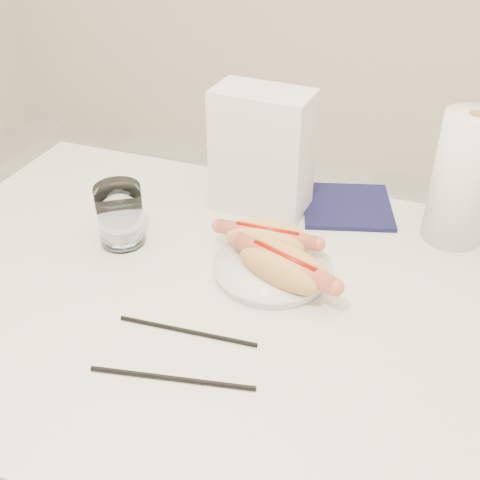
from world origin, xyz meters
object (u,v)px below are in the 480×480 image
(paper_towel_roll, at_px, (463,179))
(hotdog_right, at_px, (284,267))
(table, at_px, (235,323))
(hotdog_left, at_px, (267,238))
(napkin_box, at_px, (262,152))
(water_glass, at_px, (120,215))
(plate, at_px, (272,270))

(paper_towel_roll, bearing_deg, hotdog_right, -134.78)
(table, bearing_deg, hotdog_left, 83.12)
(napkin_box, relative_size, paper_towel_roll, 1.01)
(water_glass, height_order, paper_towel_roll, paper_towel_roll)
(hotdog_left, xyz_separation_m, hotdog_right, (0.05, -0.07, 0.00))
(hotdog_right, distance_m, water_glass, 0.31)
(plate, distance_m, napkin_box, 0.25)
(plate, xyz_separation_m, hotdog_left, (-0.02, 0.04, 0.03))
(table, xyz_separation_m, paper_towel_roll, (0.31, 0.30, 0.18))
(table, xyz_separation_m, hotdog_left, (0.01, 0.12, 0.10))
(napkin_box, xyz_separation_m, paper_towel_roll, (0.36, 0.02, -0.00))
(table, height_order, hotdog_left, hotdog_left)
(hotdog_left, bearing_deg, napkin_box, 110.28)
(hotdog_left, bearing_deg, plate, -63.61)
(plate, bearing_deg, hotdog_right, -43.05)
(hotdog_left, xyz_separation_m, paper_towel_roll, (0.30, 0.18, 0.08))
(water_glass, relative_size, napkin_box, 0.47)
(table, bearing_deg, napkin_box, 100.13)
(hotdog_right, relative_size, paper_towel_roll, 0.80)
(hotdog_left, relative_size, hotdog_right, 0.93)
(table, distance_m, napkin_box, 0.33)
(table, bearing_deg, hotdog_right, 36.53)
(table, height_order, hotdog_right, hotdog_right)
(plate, relative_size, water_glass, 1.68)
(plate, xyz_separation_m, hotdog_right, (0.03, -0.03, 0.03))
(table, distance_m, plate, 0.11)
(napkin_box, bearing_deg, plate, -62.24)
(hotdog_left, bearing_deg, paper_towel_roll, 29.05)
(hotdog_right, relative_size, water_glass, 1.69)
(water_glass, distance_m, paper_towel_roll, 0.60)
(plate, relative_size, napkin_box, 0.79)
(table, relative_size, water_glass, 10.64)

